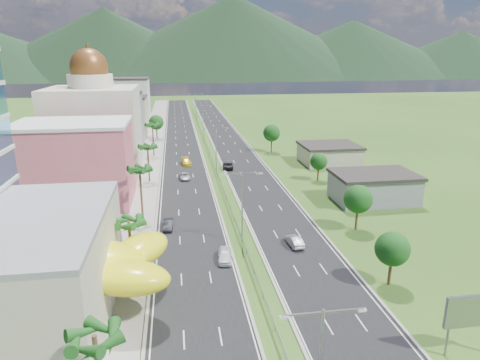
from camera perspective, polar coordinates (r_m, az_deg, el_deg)
name	(u,v)px	position (r m, az deg, el deg)	size (l,w,h in m)	color
ground	(254,274)	(56.65, 1.89, -12.44)	(500.00, 500.00, 0.00)	#2D5119
road_left	(182,141)	(141.42, -7.80, 5.15)	(11.00, 260.00, 0.04)	black
road_right	(227,140)	(142.39, -1.74, 5.37)	(11.00, 260.00, 0.04)	black
sidewalk_left	(152,142)	(141.61, -11.66, 5.00)	(7.00, 260.00, 0.12)	gray
median_guardrail	(209,150)	(124.00, -4.17, 3.95)	(0.10, 216.06, 0.76)	gray
streetlight_median_b	(242,200)	(62.93, 0.29, -2.67)	(6.04, 0.25, 11.00)	gray
streetlight_median_c	(216,145)	(101.29, -3.23, 4.68)	(6.04, 0.25, 11.00)	gray
streetlight_median_d	(203,118)	(145.50, -4.96, 8.25)	(6.04, 0.25, 11.00)	gray
streetlight_median_e	(196,103)	(190.08, -5.90, 10.14)	(6.04, 0.25, 11.00)	gray
lime_canopy	(83,265)	(51.15, -20.17, -10.58)	(18.00, 15.00, 7.40)	yellow
pink_shophouse	(75,165)	(85.23, -21.10, 1.85)	(20.00, 15.00, 15.00)	#D45768
domed_building	(95,125)	(106.62, -18.81, 6.95)	(20.00, 20.00, 28.70)	#BFB99F
midrise_grey	(114,123)	(131.39, -16.45, 7.31)	(16.00, 15.00, 16.00)	gray
midrise_beige	(123,117)	(153.20, -15.37, 8.04)	(16.00, 15.00, 13.00)	#AEA58F
midrise_white	(129,103)	(175.60, -14.62, 9.93)	(16.00, 15.00, 18.00)	silver
billboard	(471,313)	(46.48, 28.42, -15.32)	(5.20, 0.35, 6.20)	gray
shed_near	(373,188)	(86.28, 17.37, -1.07)	(15.00, 10.00, 5.00)	gray
shed_far	(329,155)	(113.73, 11.80, 3.32)	(14.00, 12.00, 4.40)	#AEA58F
palm_tree_a	(95,342)	(33.58, -18.80, -19.72)	(3.60, 3.60, 9.10)	#47301C
palm_tree_b	(129,225)	(55.00, -14.60, -5.77)	(3.60, 3.60, 8.10)	#47301C
palm_tree_c	(140,171)	(73.47, -13.23, 1.13)	(3.60, 3.60, 9.60)	#47301C
palm_tree_d	(148,148)	(96.01, -12.22, 4.16)	(3.60, 3.60, 8.60)	#47301C
palm_tree_e	(152,126)	(120.42, -11.60, 7.01)	(3.60, 3.60, 9.40)	#47301C
leafy_tree_lfar	(156,122)	(145.51, -11.11, 7.54)	(4.90, 4.90, 8.05)	#47301C
leafy_tree_ra	(392,249)	(55.33, 19.65, -8.67)	(4.20, 4.20, 6.90)	#47301C
leafy_tree_rb	(358,199)	(70.57, 15.47, -2.49)	(4.55, 4.55, 7.47)	#47301C
leafy_tree_rc	(319,161)	(96.85, 10.46, 2.44)	(3.85, 3.85, 6.33)	#47301C
leafy_tree_rd	(272,133)	(123.76, 4.24, 6.27)	(4.90, 4.90, 8.05)	#47301C
mountain_ridge	(234,79)	(504.26, -0.76, 13.34)	(860.00, 140.00, 90.00)	black
car_white_near_left	(225,255)	(59.66, -2.02, -9.97)	(1.87, 4.64, 1.58)	white
car_dark_left	(168,224)	(70.83, -9.57, -5.86)	(1.50, 4.30, 1.42)	black
car_silver_mid_left	(184,176)	(97.92, -7.42, 0.52)	(2.25, 4.89, 1.36)	#A5A6AC
car_yellow_far_left	(186,162)	(110.70, -7.18, 2.45)	(2.19, 5.40, 1.57)	yellow
car_silver_right	(294,241)	(64.43, 7.25, -8.05)	(1.59, 4.56, 1.50)	#999CA0
car_dark_far_right	(228,165)	(106.15, -1.63, 1.95)	(2.53, 5.48, 1.52)	black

